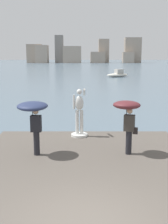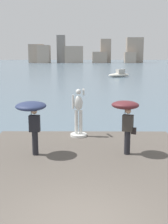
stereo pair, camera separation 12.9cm
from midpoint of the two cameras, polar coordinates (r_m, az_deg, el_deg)
The scene contains 7 objects.
ground_plane at distance 45.80m, azimuth 0.38°, elevation 6.19°, with size 400.00×400.00×0.00m, color slate.
pier at distance 8.87m, azimuth 0.22°, elevation -14.20°, with size 7.85×10.79×0.40m, color #564F47.
statue_white_figure at distance 12.89m, azimuth -0.81°, elevation -0.79°, with size 0.75×0.94×2.17m.
onlooker_left at distance 10.51m, azimuth -9.94°, elevation 0.06°, with size 1.15×1.16×1.98m.
onlooker_right at distance 10.56m, azimuth 8.64°, elevation 0.05°, with size 1.27×1.27×2.00m.
boat_mid at distance 54.11m, azimuth 7.03°, elevation 7.41°, with size 4.60×3.28×1.44m.
distant_skyline at distance 151.19m, azimuth 0.29°, elevation 11.59°, with size 58.53×12.39×13.84m.
Camera 2 is at (0.09, -5.62, 4.01)m, focal length 46.26 mm.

